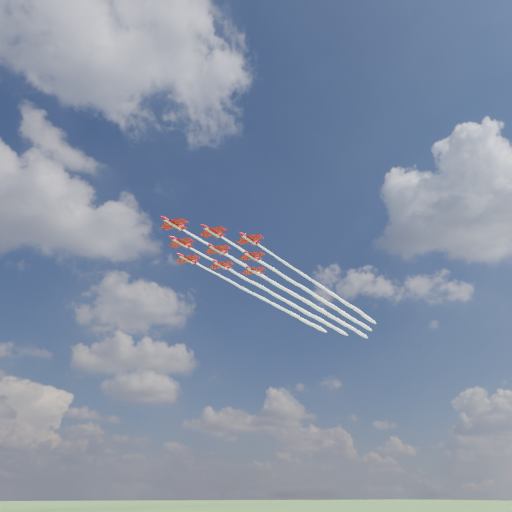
# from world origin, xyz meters

# --- Properties ---
(ground) EXTENTS (600.00, 600.00, 0.00)m
(ground) POSITION_xyz_m (0.00, 0.00, 0.00)
(ground) COLOR #2D511E
(ground) RESTS_ON ground
(jet_lead) EXTENTS (94.74, 63.32, 2.41)m
(jet_lead) POSITION_xyz_m (24.50, 18.05, 73.52)
(jet_lead) COLOR red
(jet_row2_port) EXTENTS (94.74, 63.32, 2.41)m
(jet_row2_port) POSITION_xyz_m (36.21, 18.32, 73.52)
(jet_row2_port) COLOR red
(jet_row2_starb) EXTENTS (94.74, 63.32, 2.41)m
(jet_row2_starb) POSITION_xyz_m (29.42, 28.67, 73.52)
(jet_row2_starb) COLOR red
(jet_row3_port) EXTENTS (94.74, 63.32, 2.41)m
(jet_row3_port) POSITION_xyz_m (47.91, 18.60, 73.52)
(jet_row3_port) COLOR red
(jet_row3_centre) EXTENTS (94.74, 63.32, 2.41)m
(jet_row3_centre) POSITION_xyz_m (41.13, 28.95, 73.52)
(jet_row3_centre) COLOR red
(jet_row3_starb) EXTENTS (94.74, 63.32, 2.41)m
(jet_row3_starb) POSITION_xyz_m (34.35, 39.30, 73.52)
(jet_row3_starb) COLOR red
(jet_row4_port) EXTENTS (94.74, 63.32, 2.41)m
(jet_row4_port) POSITION_xyz_m (52.84, 29.22, 73.52)
(jet_row4_port) COLOR red
(jet_row4_starb) EXTENTS (94.74, 63.32, 2.41)m
(jet_row4_starb) POSITION_xyz_m (46.06, 39.57, 73.52)
(jet_row4_starb) COLOR red
(jet_tail) EXTENTS (94.74, 63.32, 2.41)m
(jet_tail) POSITION_xyz_m (57.77, 39.85, 73.52)
(jet_tail) COLOR red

